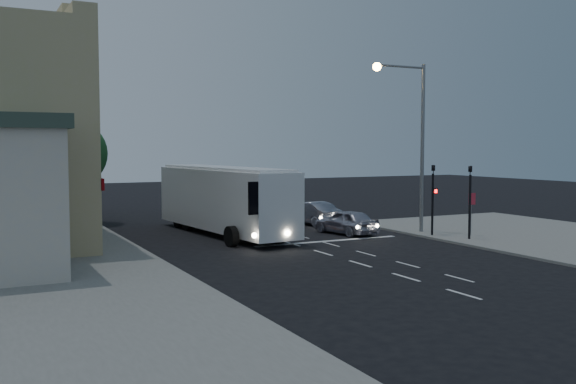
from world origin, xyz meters
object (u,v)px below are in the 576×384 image
tour_bus (224,198)px  car_suv (346,222)px  streetlight (413,128)px  street_tree (73,150)px  car_sedan_c (228,198)px  regulatory_sign (471,207)px  car_sedan_a (311,213)px  car_sedan_b (268,206)px  traffic_signal_main (433,191)px  traffic_signal_side (470,193)px

tour_bus → car_suv: (5.95, -2.81, -1.30)m
streetlight → street_tree: bearing=140.5°
car_sedan_c → street_tree: bearing=37.2°
car_sedan_c → regulatory_sign: (5.55, -20.20, 0.76)m
car_sedan_a → car_sedan_b: 5.40m
car_sedan_b → traffic_signal_main: bearing=108.8°
car_sedan_a → regulatory_sign: (4.66, -8.73, 0.90)m
car_sedan_b → street_tree: bearing=-0.9°
car_sedan_b → regulatory_sign: size_ratio=2.28×
car_suv → car_sedan_a: bearing=-105.5°
tour_bus → traffic_signal_main: size_ratio=2.94×
traffic_signal_main → traffic_signal_side: 2.10m
tour_bus → car_sedan_b: 9.48m
car_suv → tour_bus: bearing=-35.4°
car_sedan_a → regulatory_sign: regulatory_sign is taller
car_sedan_a → car_sedan_c: size_ratio=0.71×
car_sedan_b → traffic_signal_main: traffic_signal_main is taller
tour_bus → regulatory_sign: tour_bus is taller
tour_bus → car_suv: bearing=-30.8°
car_sedan_b → street_tree: (-12.41, 1.14, 3.77)m
tour_bus → regulatory_sign: (11.05, -6.85, -0.37)m
tour_bus → car_sedan_c: (5.50, 13.36, -1.14)m
regulatory_sign → street_tree: (-17.51, 15.26, 2.90)m
tour_bus → traffic_signal_main: bearing=-37.4°
regulatory_sign → streetlight: (-1.96, 2.44, 4.14)m
car_suv → traffic_signal_side: (4.11, -5.00, 1.75)m
regulatory_sign → car_sedan_c: bearing=105.4°
car_sedan_c → traffic_signal_side: (4.55, -21.17, 1.59)m
traffic_signal_main → street_tree: (-15.81, 14.25, 2.08)m
street_tree → tour_bus: bearing=-52.5°
car_sedan_a → street_tree: bearing=-34.7°
car_sedan_b → regulatory_sign: bearing=114.2°
car_sedan_a → streetlight: 8.51m
traffic_signal_side → regulatory_sign: size_ratio=1.86×
car_suv → streetlight: bearing=143.0°
tour_bus → car_sedan_b: tour_bus is taller
tour_bus → traffic_signal_main: (9.35, -5.83, 0.45)m
tour_bus → car_sedan_c: size_ratio=2.01×
car_suv → car_sedan_b: 10.08m
car_sedan_a → traffic_signal_side: traffic_signal_side is taller
car_suv → street_tree: size_ratio=0.64×
tour_bus → car_sedan_b: size_ratio=2.40×
car_sedan_a → streetlight: bearing=105.5°
car_sedan_a → regulatory_sign: 9.94m
car_suv → car_sedan_a: (0.44, 4.70, 0.02)m
car_suv → traffic_signal_main: (3.41, -3.02, 1.75)m
car_suv → car_sedan_b: (0.01, 10.08, 0.05)m
car_suv → regulatory_sign: regulatory_sign is taller
traffic_signal_main → car_sedan_a: bearing=111.0°
car_suv → street_tree: 17.16m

